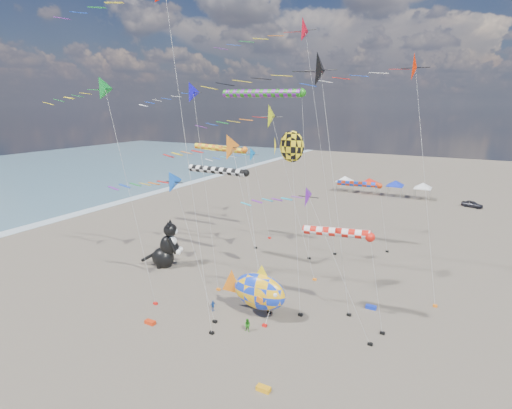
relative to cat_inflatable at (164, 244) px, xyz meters
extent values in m
plane|color=#50463A|center=(12.44, -11.95, -2.68)|extent=(260.00, 260.00, 0.00)
cone|color=#0A77D1|center=(3.32, 14.12, 8.40)|extent=(1.94, 2.08, 2.14)
cylinder|color=#B2B2B2|center=(4.66, 14.12, 2.86)|extent=(2.70, 0.02, 11.09)
cube|color=black|center=(5.99, 14.12, -2.58)|extent=(0.36, 0.24, 0.20)
cone|color=blue|center=(8.89, -7.23, 8.94)|extent=(1.81, 1.94, 2.00)
cylinder|color=#B2B2B2|center=(10.18, -7.23, 3.13)|extent=(2.61, 0.02, 11.63)
cube|color=black|center=(11.48, -7.23, -2.58)|extent=(0.36, 0.24, 0.20)
cylinder|color=#B2B2B2|center=(11.26, -8.76, 10.04)|extent=(1.92, 0.02, 25.46)
cube|color=black|center=(12.21, -8.76, -2.58)|extent=(0.36, 0.24, 0.20)
cone|color=orange|center=(12.41, -3.72, 11.41)|extent=(2.29, 2.45, 2.53)
cylinder|color=#B2B2B2|center=(13.60, -3.72, 4.36)|extent=(2.41, 0.02, 14.10)
cube|color=black|center=(14.79, -3.72, -2.58)|extent=(0.36, 0.24, 0.20)
cone|color=#150DDF|center=(6.24, -2.11, 16.02)|extent=(1.89, 2.02, 2.08)
cylinder|color=#B2B2B2|center=(7.35, -2.11, 6.67)|extent=(2.24, 0.02, 18.71)
cube|color=black|center=(8.45, -2.11, -2.58)|extent=(0.36, 0.24, 0.20)
cone|color=#6919A3|center=(20.36, -4.37, 8.41)|extent=(1.62, 1.73, 1.79)
cylinder|color=#B2B2B2|center=(21.97, -4.37, 2.86)|extent=(3.25, 0.02, 11.10)
cube|color=black|center=(23.59, -4.37, -2.58)|extent=(0.36, 0.24, 0.20)
cone|color=#D1EA14|center=(12.35, 4.49, 13.79)|extent=(2.43, 2.60, 2.68)
cylinder|color=#B2B2B2|center=(14.14, 4.49, 5.55)|extent=(3.61, 0.02, 16.48)
cube|color=black|center=(15.93, 4.49, -2.58)|extent=(0.36, 0.24, 0.20)
cone|color=red|center=(11.65, 12.51, 22.80)|extent=(2.61, 2.80, 2.88)
cylinder|color=#B2B2B2|center=(13.61, 12.51, 10.06)|extent=(3.95, 0.02, 25.49)
cube|color=black|center=(15.58, 12.51, -2.58)|extent=(0.36, 0.24, 0.20)
cone|color=red|center=(24.45, 4.32, 17.94)|extent=(2.36, 2.52, 2.60)
cylinder|color=#B2B2B2|center=(25.92, 4.32, 7.63)|extent=(2.96, 0.02, 20.63)
cube|color=black|center=(27.38, 4.32, -2.58)|extent=(0.36, 0.24, 0.20)
cone|color=black|center=(17.53, -0.88, 17.65)|extent=(2.84, 3.04, 3.13)
cylinder|color=#B2B2B2|center=(19.27, -0.88, 7.48)|extent=(3.50, 0.02, 20.34)
cube|color=black|center=(21.01, -0.88, -2.58)|extent=(0.36, 0.24, 0.20)
cone|color=#129930|center=(2.19, -7.20, 16.21)|extent=(1.97, 2.10, 2.17)
cylinder|color=#B2B2B2|center=(3.59, -7.20, 6.76)|extent=(2.83, 0.02, 18.90)
cube|color=black|center=(5.00, -7.20, -2.58)|extent=(0.36, 0.24, 0.20)
cylinder|color=orange|center=(1.09, 9.88, 9.62)|extent=(7.06, 0.73, 0.73)
sphere|color=orange|center=(4.62, 9.88, 9.62)|extent=(0.77, 0.77, 0.77)
cylinder|color=#B2B2B2|center=(5.37, 9.88, 3.47)|extent=(1.52, 0.02, 12.31)
cube|color=black|center=(6.12, 9.88, -2.58)|extent=(0.36, 0.24, 0.20)
cylinder|color=red|center=(16.93, 16.34, 5.47)|extent=(5.09, 0.64, 0.64)
sphere|color=red|center=(19.48, 16.34, 5.47)|extent=(0.67, 0.67, 0.67)
cylinder|color=#B2B2B2|center=(20.23, 16.34, 1.40)|extent=(1.52, 0.02, 8.16)
cube|color=black|center=(20.98, 16.34, -2.58)|extent=(0.36, 0.24, 0.20)
cylinder|color=black|center=(5.41, 2.61, 8.22)|extent=(7.01, 0.74, 0.74)
sphere|color=black|center=(8.91, 2.61, 8.22)|extent=(0.78, 0.78, 0.78)
cylinder|color=#B2B2B2|center=(9.66, 2.61, 2.77)|extent=(1.52, 0.02, 10.91)
cube|color=black|center=(10.41, 2.61, -2.58)|extent=(0.36, 0.24, 0.20)
cylinder|color=red|center=(19.94, -2.42, 5.14)|extent=(5.33, 0.71, 0.71)
sphere|color=red|center=(22.60, -2.42, 5.14)|extent=(0.75, 0.75, 0.75)
cylinder|color=#B2B2B2|center=(23.35, -2.42, 1.23)|extent=(1.52, 0.02, 7.83)
cube|color=black|center=(24.10, -2.42, -2.58)|extent=(0.36, 0.24, 0.20)
cylinder|color=#208217|center=(6.87, 9.70, 16.13)|extent=(9.96, 0.89, 0.89)
sphere|color=#208217|center=(11.85, 9.70, 16.13)|extent=(0.93, 0.93, 0.93)
cylinder|color=#B2B2B2|center=(12.60, 9.70, 6.72)|extent=(1.52, 0.02, 18.82)
cube|color=black|center=(13.35, 9.70, -2.58)|extent=(0.36, 0.24, 0.20)
ellipsoid|color=yellow|center=(15.33, -0.84, 11.49)|extent=(2.20, 0.40, 2.64)
cone|color=yellow|center=(13.83, -0.84, 11.49)|extent=(0.12, 1.80, 1.80)
cylinder|color=#B2B2B2|center=(16.33, -1.84, 4.40)|extent=(2.03, 2.03, 14.18)
cube|color=black|center=(17.33, -2.84, -2.58)|extent=(0.36, 0.24, 0.20)
ellipsoid|color=blue|center=(14.41, -4.82, -0.22)|extent=(4.73, 1.91, 3.15)
cone|color=orange|center=(11.68, -4.82, -0.22)|extent=(2.31, 0.14, 2.31)
cone|color=yellow|center=(14.62, -4.82, 1.35)|extent=(1.68, 0.11, 1.68)
cylinder|color=#B2B2B2|center=(15.53, -5.32, -1.72)|extent=(0.31, 1.04, 1.95)
cube|color=red|center=(15.41, -5.82, -2.58)|extent=(0.36, 0.24, 0.20)
imported|color=slate|center=(14.27, -2.76, -1.86)|extent=(0.61, 0.41, 1.64)
imported|color=#25851C|center=(14.54, -7.13, -2.13)|extent=(0.57, 0.46, 1.11)
imported|color=#1C469A|center=(10.23, -5.67, -2.19)|extent=(0.48, 0.62, 0.99)
cube|color=orange|center=(18.76, -12.55, -2.53)|extent=(0.90, 0.44, 0.30)
cube|color=#142FCF|center=(22.39, 1.26, -2.53)|extent=(0.90, 0.44, 0.30)
cube|color=black|center=(11.63, 0.92, -2.53)|extent=(0.90, 0.44, 0.30)
cube|color=red|center=(6.90, -9.93, -2.53)|extent=(0.90, 0.44, 0.30)
cube|color=white|center=(6.44, 48.05, -0.43)|extent=(3.00, 3.00, 0.15)
pyramid|color=white|center=(6.44, 48.05, 0.62)|extent=(4.20, 4.20, 1.00)
cylinder|color=#999999|center=(5.14, 46.75, -1.58)|extent=(0.08, 0.08, 2.20)
cylinder|color=#999999|center=(7.74, 46.75, -1.58)|extent=(0.08, 0.08, 2.20)
cylinder|color=#999999|center=(5.14, 49.35, -1.58)|extent=(0.08, 0.08, 2.20)
cylinder|color=#999999|center=(7.74, 49.35, -1.58)|extent=(0.08, 0.08, 2.20)
cube|color=red|center=(11.44, 48.05, -0.43)|extent=(3.00, 3.00, 0.15)
pyramid|color=red|center=(11.44, 48.05, 0.62)|extent=(4.20, 4.20, 1.00)
cylinder|color=#999999|center=(10.14, 46.75, -1.58)|extent=(0.08, 0.08, 2.20)
cylinder|color=#999999|center=(12.74, 46.75, -1.58)|extent=(0.08, 0.08, 2.20)
cylinder|color=#999999|center=(10.14, 49.35, -1.58)|extent=(0.08, 0.08, 2.20)
cylinder|color=#999999|center=(12.74, 49.35, -1.58)|extent=(0.08, 0.08, 2.20)
cube|color=#1329C1|center=(16.44, 48.05, -0.43)|extent=(3.00, 3.00, 0.15)
pyramid|color=#1329C1|center=(16.44, 48.05, 0.62)|extent=(4.20, 4.20, 1.00)
cylinder|color=#999999|center=(15.14, 46.75, -1.58)|extent=(0.08, 0.08, 2.20)
cylinder|color=#999999|center=(17.74, 46.75, -1.58)|extent=(0.08, 0.08, 2.20)
cylinder|color=#999999|center=(15.14, 49.35, -1.58)|extent=(0.08, 0.08, 2.20)
cylinder|color=#999999|center=(17.74, 49.35, -1.58)|extent=(0.08, 0.08, 2.20)
cube|color=silver|center=(21.44, 48.05, -0.43)|extent=(3.00, 3.00, 0.15)
pyramid|color=silver|center=(21.44, 48.05, 0.62)|extent=(4.20, 4.20, 1.00)
cylinder|color=#999999|center=(20.14, 46.75, -1.58)|extent=(0.08, 0.08, 2.20)
cylinder|color=#999999|center=(22.74, 46.75, -1.58)|extent=(0.08, 0.08, 2.20)
cylinder|color=#999999|center=(20.14, 49.35, -1.58)|extent=(0.08, 0.08, 2.20)
cylinder|color=#999999|center=(22.74, 49.35, -1.58)|extent=(0.08, 0.08, 2.20)
imported|color=#26262D|center=(29.91, 46.05, -2.10)|extent=(3.70, 2.44, 1.17)
camera|label=1|loc=(28.56, -31.81, 14.92)|focal=28.00mm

